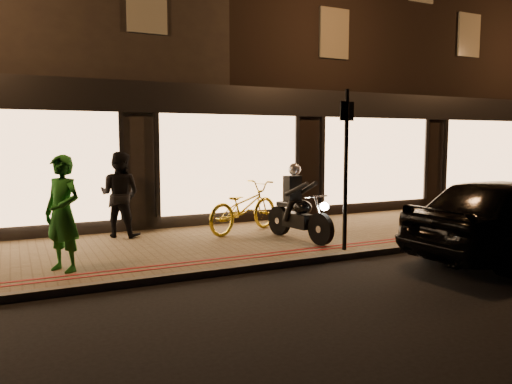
% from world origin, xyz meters
% --- Properties ---
extents(ground, '(90.00, 90.00, 0.00)m').
position_xyz_m(ground, '(0.00, 0.00, 0.00)').
color(ground, black).
rests_on(ground, ground).
extents(sidewalk, '(50.00, 4.00, 0.12)m').
position_xyz_m(sidewalk, '(0.00, 2.00, 0.06)').
color(sidewalk, '#736147').
rests_on(sidewalk, ground).
extents(kerb_stone, '(50.00, 0.14, 0.12)m').
position_xyz_m(kerb_stone, '(0.00, 0.05, 0.06)').
color(kerb_stone, '#59544C').
rests_on(kerb_stone, ground).
extents(red_kerb_lines, '(50.00, 0.26, 0.01)m').
position_xyz_m(red_kerb_lines, '(0.00, 0.55, 0.12)').
color(red_kerb_lines, maroon).
rests_on(red_kerb_lines, sidewalk).
extents(building_row, '(48.00, 10.11, 8.50)m').
position_xyz_m(building_row, '(-0.00, 8.99, 4.25)').
color(building_row, black).
rests_on(building_row, ground).
extents(motorcycle, '(0.67, 1.93, 1.59)m').
position_xyz_m(motorcycle, '(0.46, 1.51, 0.73)').
color(motorcycle, black).
rests_on(motorcycle, sidewalk).
extents(sign_post, '(0.35, 0.10, 3.00)m').
position_xyz_m(sign_post, '(0.76, 0.29, 1.80)').
color(sign_post, black).
rests_on(sign_post, sidewalk).
extents(bicycle_gold, '(2.29, 1.56, 1.14)m').
position_xyz_m(bicycle_gold, '(-0.21, 2.75, 0.69)').
color(bicycle_gold, gold).
rests_on(bicycle_gold, sidewalk).
extents(bicycle_dark, '(1.82, 0.93, 1.05)m').
position_xyz_m(bicycle_dark, '(4.54, 0.61, 0.65)').
color(bicycle_dark, black).
rests_on(bicycle_dark, sidewalk).
extents(person_green, '(0.76, 0.80, 1.84)m').
position_xyz_m(person_green, '(-4.15, 0.99, 1.04)').
color(person_green, '#1B681F').
rests_on(person_green, sidewalk).
extents(person_dark, '(1.12, 1.08, 1.82)m').
position_xyz_m(person_dark, '(-2.80, 3.46, 1.03)').
color(person_dark, black).
rests_on(person_dark, sidewalk).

